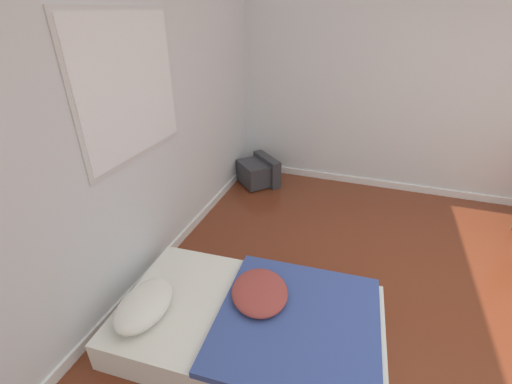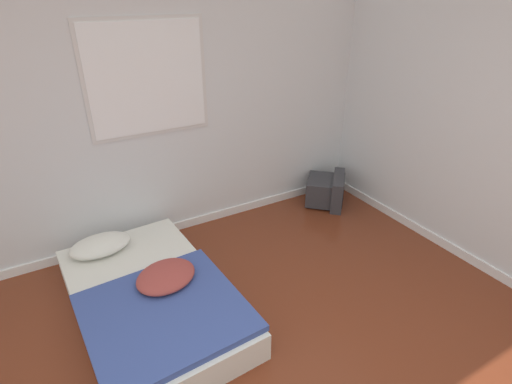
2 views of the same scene
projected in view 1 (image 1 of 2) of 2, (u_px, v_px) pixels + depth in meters
The scene contains 5 objects.
ground_plane at pixel (469, 355), 2.36m from camera, with size 20.00×20.00×0.00m, color maroon.
wall_back at pixel (124, 136), 2.49m from camera, with size 7.32×0.08×2.60m.
wall_right at pixel (460, 92), 3.82m from camera, with size 0.08×7.51×2.60m.
mattress_bed at pixel (249, 322), 2.42m from camera, with size 1.18×1.89×0.38m.
crt_tv at pixel (259, 172), 4.60m from camera, with size 0.64×0.65×0.36m.
Camera 1 is at (-1.94, 0.89, 2.11)m, focal length 24.00 mm.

